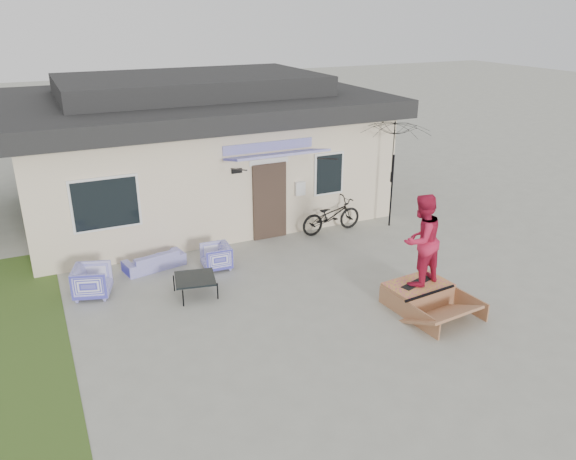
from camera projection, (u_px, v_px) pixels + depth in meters
name	position (u px, v px, depth m)	size (l,w,h in m)	color
ground	(312.00, 322.00, 11.31)	(90.00, 90.00, 0.00)	gray
grass_strip	(29.00, 332.00, 10.94)	(1.40, 8.00, 0.01)	#334F1D
house	(194.00, 145.00, 17.32)	(10.80, 8.49, 4.10)	beige
loveseat	(154.00, 257.00, 13.55)	(1.46, 0.43, 0.57)	#3331B6
armchair_left	(92.00, 280.00, 12.22)	(0.75, 0.70, 0.77)	#3331B6
armchair_right	(216.00, 256.00, 13.53)	(0.65, 0.61, 0.67)	#3331B6
coffee_table	(195.00, 286.00, 12.31)	(0.85, 0.85, 0.42)	black
bicycle	(331.00, 212.00, 15.64)	(0.64, 1.85, 1.18)	black
patio_umbrella	(393.00, 167.00, 15.67)	(2.08, 1.94, 2.20)	black
skate_ramp	(417.00, 293.00, 11.98)	(1.33, 1.77, 0.44)	#9A6340
skateboard	(417.00, 282.00, 11.92)	(0.85, 0.21, 0.05)	black
skater	(421.00, 238.00, 11.55)	(0.96, 0.74, 1.96)	#C11C3F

